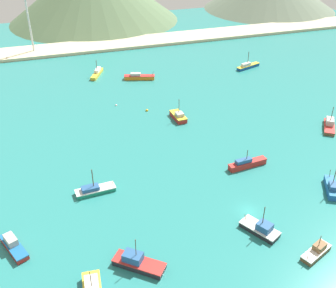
{
  "coord_description": "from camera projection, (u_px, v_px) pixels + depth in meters",
  "views": [
    {
      "loc": [
        -35.89,
        -55.82,
        55.79
      ],
      "look_at": [
        -8.11,
        29.01,
        1.01
      ],
      "focal_mm": 43.24,
      "sensor_mm": 36.0,
      "label": 1
    }
  ],
  "objects": [
    {
      "name": "radio_tower",
      "position": [
        29.0,
        20.0,
        161.22
      ],
      "size": [
        2.66,
        2.13,
        26.59
      ],
      "color": "silver",
      "rests_on": "ground"
    },
    {
      "name": "fishing_boat_2",
      "position": [
        247.0,
        163.0,
        97.19
      ],
      "size": [
        10.13,
        2.78,
        4.84
      ],
      "color": "red",
      "rests_on": "ground"
    },
    {
      "name": "fishing_boat_9",
      "position": [
        261.0,
        229.0,
        78.24
      ],
      "size": [
        6.45,
        8.3,
        6.43
      ],
      "color": "#232328",
      "rests_on": "ground"
    },
    {
      "name": "fishing_boat_10",
      "position": [
        13.0,
        245.0,
        74.48
      ],
      "size": [
        5.33,
        8.46,
        2.42
      ],
      "color": "red",
      "rests_on": "ground"
    },
    {
      "name": "buoy_1",
      "position": [
        116.0,
        105.0,
        126.17
      ],
      "size": [
        0.7,
        0.7,
        0.7
      ],
      "color": "silver",
      "rests_on": "ground"
    },
    {
      "name": "fishing_boat_12",
      "position": [
        178.0,
        116.0,
        118.19
      ],
      "size": [
        3.29,
        7.24,
        6.53
      ],
      "color": "red",
      "rests_on": "ground"
    },
    {
      "name": "fishing_boat_4",
      "position": [
        138.0,
        262.0,
        70.92
      ],
      "size": [
        9.21,
        8.35,
        6.4
      ],
      "color": "#232328",
      "rests_on": "ground"
    },
    {
      "name": "beach_strip",
      "position": [
        124.0,
        43.0,
        178.03
      ],
      "size": [
        247.0,
        15.7,
        1.2
      ],
      "primitive_type": "cube",
      "color": "beige",
      "rests_on": "ground"
    },
    {
      "name": "buoy_0",
      "position": [
        147.0,
        110.0,
        123.04
      ],
      "size": [
        0.84,
        0.84,
        0.84
      ],
      "color": "gold",
      "rests_on": "ground"
    },
    {
      "name": "fishing_boat_0",
      "position": [
        248.0,
        66.0,
        153.35
      ],
      "size": [
        10.69,
        5.31,
        6.58
      ],
      "color": "#14478C",
      "rests_on": "ground"
    },
    {
      "name": "fishing_boat_11",
      "position": [
        97.0,
        73.0,
        147.33
      ],
      "size": [
        6.24,
        10.11,
        5.69
      ],
      "color": "gold",
      "rests_on": "ground"
    },
    {
      "name": "ground",
      "position": [
        196.0,
        141.0,
        108.35
      ],
      "size": [
        260.0,
        280.0,
        0.5
      ],
      "color": "teal"
    },
    {
      "name": "fishing_boat_13",
      "position": [
        329.0,
        125.0,
        113.53
      ],
      "size": [
        7.45,
        8.85,
        6.6
      ],
      "color": "brown",
      "rests_on": "ground"
    },
    {
      "name": "fishing_boat_3",
      "position": [
        331.0,
        187.0,
        89.21
      ],
      "size": [
        5.51,
        7.85,
        6.63
      ],
      "color": "#1E5BA8",
      "rests_on": "ground"
    },
    {
      "name": "fishing_boat_1",
      "position": [
        94.0,
        190.0,
        88.83
      ],
      "size": [
        8.94,
        3.26,
        6.2
      ],
      "color": "#198466",
      "rests_on": "ground"
    },
    {
      "name": "fishing_boat_8",
      "position": [
        139.0,
        77.0,
        144.1
      ],
      "size": [
        11.03,
        5.46,
        2.83
      ],
      "color": "orange",
      "rests_on": "ground"
    },
    {
      "name": "fishing_boat_6",
      "position": [
        317.0,
        251.0,
        73.42
      ],
      "size": [
        7.1,
        4.59,
        4.45
      ],
      "color": "brown",
      "rests_on": "ground"
    }
  ]
}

